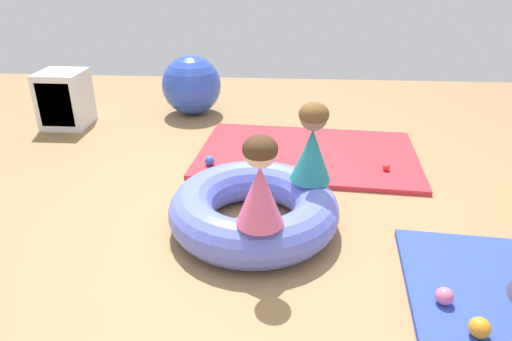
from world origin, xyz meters
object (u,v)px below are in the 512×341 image
at_px(child_in_pink, 260,182).
at_px(play_ball_orange, 480,328).
at_px(play_ball_pink, 444,296).
at_px(play_ball_red, 386,167).
at_px(storage_cube, 64,100).
at_px(exercise_ball_large, 192,85).
at_px(child_in_teal, 312,143).
at_px(inflatable_cushion, 254,209).
at_px(play_ball_blue, 210,161).

bearing_deg(child_in_pink, play_ball_orange, -139.69).
xyz_separation_m(play_ball_pink, play_ball_red, (0.00, 1.54, -0.01)).
bearing_deg(play_ball_red, storage_cube, 162.83).
bearing_deg(play_ball_red, exercise_ball_large, 142.20).
xyz_separation_m(child_in_pink, child_in_teal, (0.30, 0.56, 0.00)).
bearing_deg(child_in_pink, play_ball_red, -60.89).
relative_size(inflatable_cushion, exercise_ball_large, 1.70).
xyz_separation_m(child_in_teal, play_ball_pink, (0.65, -0.85, -0.46)).
distance_m(inflatable_cushion, exercise_ball_large, 2.46).
bearing_deg(play_ball_blue, play_ball_orange, -48.94).
relative_size(play_ball_blue, play_ball_orange, 0.84).
bearing_deg(inflatable_cushion, storage_cube, 138.89).
bearing_deg(play_ball_blue, exercise_ball_large, 106.40).
bearing_deg(exercise_ball_large, child_in_pink, -71.20).
distance_m(inflatable_cushion, child_in_teal, 0.56).
xyz_separation_m(inflatable_cushion, child_in_pink, (0.06, -0.39, 0.39)).
relative_size(inflatable_cushion, child_in_teal, 2.09).
relative_size(play_ball_red, exercise_ball_large, 0.10).
relative_size(inflatable_cushion, play_ball_orange, 11.17).
bearing_deg(play_ball_orange, play_ball_blue, 131.06).
bearing_deg(play_ball_blue, child_in_teal, -41.39).
bearing_deg(child_in_teal, play_ball_orange, 50.66).
relative_size(child_in_teal, play_ball_pink, 5.86).
xyz_separation_m(play_ball_blue, play_ball_pink, (1.44, -1.55, 0.00)).
height_order(child_in_teal, play_ball_pink, child_in_teal).
height_order(inflatable_cushion, play_ball_blue, inflatable_cushion).
xyz_separation_m(inflatable_cushion, child_in_teal, (0.36, 0.17, 0.40)).
bearing_deg(play_ball_red, child_in_pink, -127.10).
bearing_deg(child_in_pink, play_ball_blue, -2.32).
relative_size(play_ball_orange, exercise_ball_large, 0.15).
bearing_deg(play_ball_blue, storage_cube, 150.02).
distance_m(child_in_teal, play_ball_pink, 1.16).
relative_size(inflatable_cushion, play_ball_blue, 13.35).
xyz_separation_m(child_in_pink, play_ball_orange, (1.04, -0.50, -0.45)).
height_order(inflatable_cushion, storage_cube, storage_cube).
bearing_deg(exercise_ball_large, play_ball_red, -37.80).
bearing_deg(storage_cube, play_ball_orange, -40.44).
relative_size(play_ball_pink, exercise_ball_large, 0.14).
distance_m(inflatable_cushion, play_ball_orange, 1.42).
xyz_separation_m(child_in_pink, play_ball_blue, (-0.49, 1.25, -0.46)).
height_order(play_ball_red, storage_cube, storage_cube).
distance_m(inflatable_cushion, play_ball_pink, 1.22).
distance_m(inflatable_cushion, storage_cube, 2.76).
xyz_separation_m(play_ball_red, exercise_ball_large, (-1.86, 1.44, 0.25)).
xyz_separation_m(child_in_teal, play_ball_red, (0.65, 0.69, -0.47)).
bearing_deg(play_ball_red, child_in_teal, -133.07).
xyz_separation_m(play_ball_pink, play_ball_orange, (0.09, -0.21, 0.00)).
height_order(child_in_pink, play_ball_blue, child_in_pink).
relative_size(child_in_teal, play_ball_orange, 5.34).
xyz_separation_m(play_ball_orange, play_ball_red, (-0.09, 1.75, -0.02)).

